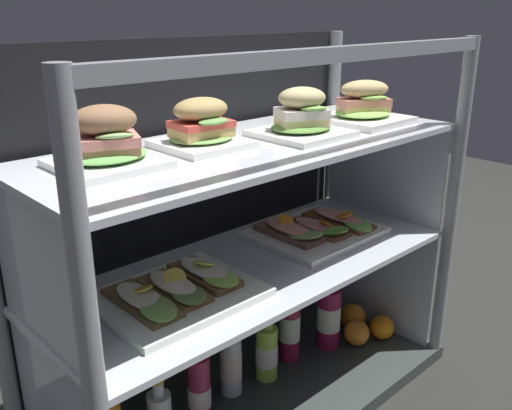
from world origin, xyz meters
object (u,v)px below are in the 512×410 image
open_sandwich_tray_center (317,229)px  orange_fruit_beside_bottles (353,316)px  plated_roll_sandwich_near_right_corner (363,109)px  juice_bottle_back_right (199,387)px  plated_roll_sandwich_far_left (302,119)px  open_sandwich_tray_mid_left (178,291)px  juice_bottle_front_second (267,351)px  plated_roll_sandwich_left_of_center (106,144)px  orange_fruit_near_left_post (357,333)px  juice_bottle_tucked_behind (231,359)px  juice_bottle_back_left (290,326)px  orange_fruit_rolled_forward (382,327)px  juice_bottle_front_right_end (329,316)px  plated_roll_sandwich_right_of_center (201,128)px

open_sandwich_tray_center → orange_fruit_beside_bottles: (0.21, 0.00, -0.36)m
plated_roll_sandwich_near_right_corner → juice_bottle_back_right: size_ratio=0.91×
plated_roll_sandwich_far_left → open_sandwich_tray_center: plated_roll_sandwich_far_left is taller
open_sandwich_tray_mid_left → open_sandwich_tray_center: same height
plated_roll_sandwich_far_left → juice_bottle_back_right: (-0.29, 0.05, -0.64)m
open_sandwich_tray_mid_left → juice_bottle_front_second: bearing=7.7°
open_sandwich_tray_center → plated_roll_sandwich_left_of_center: bearing=177.9°
juice_bottle_front_second → orange_fruit_near_left_post: juice_bottle_front_second is taller
juice_bottle_back_right → plated_roll_sandwich_far_left: bearing=-10.4°
juice_bottle_tucked_behind → juice_bottle_back_left: bearing=0.4°
orange_fruit_beside_bottles → plated_roll_sandwich_near_right_corner: bearing=-149.8°
plated_roll_sandwich_far_left → orange_fruit_rolled_forward: 0.78m
plated_roll_sandwich_left_of_center → juice_bottle_front_right_end: bearing=-2.2°
orange_fruit_beside_bottles → open_sandwich_tray_mid_left: bearing=-177.2°
juice_bottle_back_left → orange_fruit_beside_bottles: 0.28m
juice_bottle_back_left → juice_bottle_front_second: bearing=-169.5°
plated_roll_sandwich_left_of_center → open_sandwich_tray_center: 0.69m
open_sandwich_tray_center → orange_fruit_beside_bottles: open_sandwich_tray_center is taller
juice_bottle_back_right → juice_bottle_front_right_end: 0.49m
juice_bottle_front_second → orange_fruit_beside_bottles: 0.39m
orange_fruit_beside_bottles → plated_roll_sandwich_left_of_center: bearing=178.7°
juice_bottle_tucked_behind → juice_bottle_front_second: juice_bottle_tucked_behind is taller
plated_roll_sandwich_left_of_center → plated_roll_sandwich_right_of_center: 0.23m
open_sandwich_tray_center → orange_fruit_rolled_forward: size_ratio=4.52×
plated_roll_sandwich_far_left → juice_bottle_front_right_end: bearing=12.4°
juice_bottle_back_right → juice_bottle_front_right_end: bearing=-1.3°
open_sandwich_tray_center → orange_fruit_near_left_post: 0.39m
juice_bottle_back_right → juice_bottle_front_right_end: size_ratio=0.93×
juice_bottle_tucked_behind → orange_fruit_rolled_forward: juice_bottle_tucked_behind is taller
plated_roll_sandwich_left_of_center → juice_bottle_back_right: 0.67m
plated_roll_sandwich_near_right_corner → orange_fruit_beside_bottles: size_ratio=2.53×
plated_roll_sandwich_left_of_center → juice_bottle_back_right: bearing=-4.5°
open_sandwich_tray_mid_left → open_sandwich_tray_center: size_ratio=1.00×
juice_bottle_tucked_behind → orange_fruit_rolled_forward: (0.52, -0.13, -0.06)m
plated_roll_sandwich_right_of_center → orange_fruit_rolled_forward: bearing=-11.6°
plated_roll_sandwich_left_of_center → juice_bottle_front_right_end: size_ratio=0.78×
open_sandwich_tray_center → plated_roll_sandwich_right_of_center: bearing=175.9°
orange_fruit_beside_bottles → juice_bottle_front_second: bearing=178.7°
plated_roll_sandwich_far_left → open_sandwich_tray_center: bearing=20.2°
open_sandwich_tray_center → juice_bottle_tucked_behind: (-0.29, 0.03, -0.30)m
juice_bottle_tucked_behind → juice_bottle_front_second: 0.12m
open_sandwich_tray_center → juice_bottle_back_right: bearing=179.0°
plated_roll_sandwich_near_right_corner → open_sandwich_tray_mid_left: 0.70m
plated_roll_sandwich_near_right_corner → open_sandwich_tray_center: 0.35m
open_sandwich_tray_mid_left → juice_bottle_back_left: 0.53m
open_sandwich_tray_mid_left → juice_bottle_back_left: open_sandwich_tray_mid_left is taller
plated_roll_sandwich_near_right_corner → orange_fruit_beside_bottles: bearing=30.2°
plated_roll_sandwich_far_left → plated_roll_sandwich_near_right_corner: bearing=0.1°
plated_roll_sandwich_left_of_center → orange_fruit_beside_bottles: size_ratio=2.34×
juice_bottle_back_right → open_sandwich_tray_center: bearing=-1.0°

